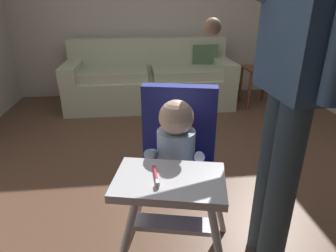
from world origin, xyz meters
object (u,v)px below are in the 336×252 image
object	(u,v)px
couch	(150,80)
toy_ball	(162,147)
side_table	(258,78)
sippy_cup	(263,64)
high_chair	(176,156)
adult_standing	(291,89)

from	to	relation	value
couch	toy_ball	size ratio (longest dim) A/B	9.31
couch	side_table	size ratio (longest dim) A/B	4.22
sippy_cup	couch	bearing A→B (deg)	171.12
couch	toy_ball	bearing A→B (deg)	0.44
toy_ball	sippy_cup	xyz separation A→B (m)	(1.46, 1.35, 0.45)
high_chair	sippy_cup	size ratio (longest dim) A/B	9.68
adult_standing	toy_ball	distance (m)	1.51
adult_standing	side_table	size ratio (longest dim) A/B	3.28
adult_standing	sippy_cup	size ratio (longest dim) A/B	17.05
couch	side_table	distance (m)	1.45
adult_standing	toy_ball	bearing A→B (deg)	-69.20
sippy_cup	toy_ball	bearing A→B (deg)	-137.14
sippy_cup	high_chair	bearing A→B (deg)	-120.76
couch	side_table	bearing A→B (deg)	80.90
toy_ball	side_table	world-z (taller)	side_table
high_chair	sippy_cup	bearing A→B (deg)	162.09
adult_standing	side_table	world-z (taller)	adult_standing
high_chair	toy_ball	world-z (taller)	high_chair
couch	sippy_cup	size ratio (longest dim) A/B	21.96
side_table	adult_standing	bearing A→B (deg)	-110.80
couch	toy_ball	xyz separation A→B (m)	(0.01, -1.58, -0.21)
high_chair	sippy_cup	world-z (taller)	high_chair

